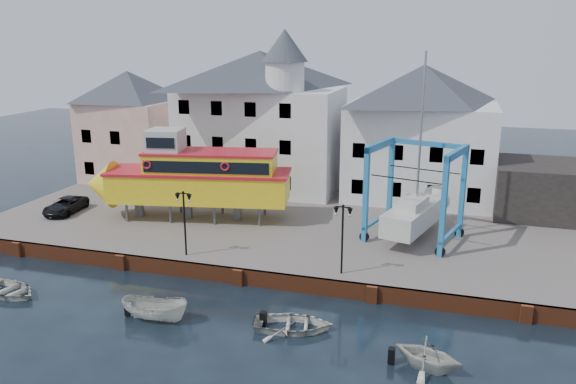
# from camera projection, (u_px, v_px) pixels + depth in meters

# --- Properties ---
(ground) EXTENTS (140.00, 140.00, 0.00)m
(ground) POSITION_uv_depth(u_px,v_px,m) (239.00, 285.00, 33.62)
(ground) COLOR black
(ground) RESTS_ON ground
(hardstanding) EXTENTS (44.00, 22.00, 1.00)m
(hardstanding) POSITION_uv_depth(u_px,v_px,m) (290.00, 221.00, 43.64)
(hardstanding) COLOR #615A54
(hardstanding) RESTS_ON ground
(quay_wall) EXTENTS (44.00, 0.47, 1.00)m
(quay_wall) POSITION_uv_depth(u_px,v_px,m) (239.00, 276.00, 33.58)
(quay_wall) COLOR brown
(quay_wall) RESTS_ON ground
(building_pink) EXTENTS (8.00, 7.00, 10.30)m
(building_pink) POSITION_uv_depth(u_px,v_px,m) (131.00, 126.00, 53.58)
(building_pink) COLOR tan
(building_pink) RESTS_ON hardstanding
(building_white_main) EXTENTS (14.00, 8.30, 14.00)m
(building_white_main) POSITION_uv_depth(u_px,v_px,m) (262.00, 118.00, 49.99)
(building_white_main) COLOR silver
(building_white_main) RESTS_ON hardstanding
(building_white_right) EXTENTS (12.00, 8.00, 11.20)m
(building_white_right) POSITION_uv_depth(u_px,v_px,m) (421.00, 133.00, 46.91)
(building_white_right) COLOR silver
(building_white_right) RESTS_ON hardstanding
(shed_dark) EXTENTS (8.00, 7.00, 4.00)m
(shed_dark) POSITION_uv_depth(u_px,v_px,m) (548.00, 189.00, 43.25)
(shed_dark) COLOR black
(shed_dark) RESTS_ON hardstanding
(lamp_post_left) EXTENTS (1.12, 0.32, 4.20)m
(lamp_post_left) POSITION_uv_depth(u_px,v_px,m) (184.00, 207.00, 34.72)
(lamp_post_left) COLOR black
(lamp_post_left) RESTS_ON hardstanding
(lamp_post_right) EXTENTS (1.12, 0.32, 4.20)m
(lamp_post_right) POSITION_uv_depth(u_px,v_px,m) (343.00, 222.00, 31.95)
(lamp_post_right) COLOR black
(lamp_post_right) RESTS_ON hardstanding
(tour_boat) EXTENTS (16.01, 6.57, 6.79)m
(tour_boat) POSITION_uv_depth(u_px,v_px,m) (187.00, 177.00, 42.03)
(tour_boat) COLOR #59595E
(tour_boat) RESTS_ON hardstanding
(travel_lift) EXTENTS (6.82, 8.54, 12.51)m
(travel_lift) POSITION_uv_depth(u_px,v_px,m) (418.00, 207.00, 38.42)
(travel_lift) COLOR #206FAA
(travel_lift) RESTS_ON hardstanding
(van) EXTENTS (2.38, 4.43, 1.18)m
(van) POSITION_uv_depth(u_px,v_px,m) (66.00, 205.00, 43.99)
(van) COLOR black
(van) RESTS_ON hardstanding
(motorboat_a) EXTENTS (3.78, 1.57, 1.44)m
(motorboat_a) POSITION_uv_depth(u_px,v_px,m) (156.00, 320.00, 29.43)
(motorboat_a) COLOR beige
(motorboat_a) RESTS_ON ground
(motorboat_b) EXTENTS (4.57, 3.69, 0.84)m
(motorboat_b) POSITION_uv_depth(u_px,v_px,m) (293.00, 330.00, 28.46)
(motorboat_b) COLOR beige
(motorboat_b) RESTS_ON ground
(motorboat_c) EXTENTS (3.77, 3.49, 1.64)m
(motorboat_c) POSITION_uv_depth(u_px,v_px,m) (427.00, 369.00, 25.09)
(motorboat_c) COLOR beige
(motorboat_c) RESTS_ON ground
(motorboat_d) EXTENTS (4.43, 3.61, 0.81)m
(motorboat_d) POSITION_uv_depth(u_px,v_px,m) (10.00, 294.00, 32.36)
(motorboat_d) COLOR beige
(motorboat_d) RESTS_ON ground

